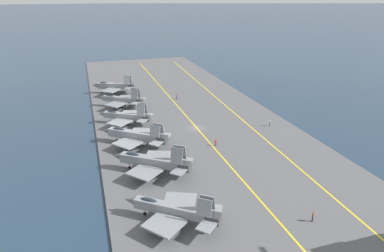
# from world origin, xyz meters

# --- Properties ---
(ground_plane) EXTENTS (2000.00, 2000.00, 0.00)m
(ground_plane) POSITION_xyz_m (0.00, 0.00, 0.00)
(ground_plane) COLOR #23384C
(carrier_deck) EXTENTS (206.22, 52.39, 0.40)m
(carrier_deck) POSITION_xyz_m (0.00, 0.00, 0.20)
(carrier_deck) COLOR #565659
(carrier_deck) RESTS_ON ground
(deck_stripe_foul_line) EXTENTS (185.49, 6.91, 0.01)m
(deck_stripe_foul_line) POSITION_xyz_m (0.00, -14.41, 0.40)
(deck_stripe_foul_line) COLOR yellow
(deck_stripe_foul_line) RESTS_ON carrier_deck
(deck_stripe_centerline) EXTENTS (185.59, 0.36, 0.01)m
(deck_stripe_centerline) POSITION_xyz_m (0.00, 0.00, 0.40)
(deck_stripe_centerline) COLOR yellow
(deck_stripe_centerline) RESTS_ON carrier_deck
(parked_jet_nearest) EXTENTS (13.22, 15.41, 5.79)m
(parked_jet_nearest) POSITION_xyz_m (-37.18, 16.25, 2.70)
(parked_jet_nearest) COLOR gray
(parked_jet_nearest) RESTS_ON carrier_deck
(parked_jet_second) EXTENTS (13.75, 16.22, 6.68)m
(parked_jet_second) POSITION_xyz_m (-20.46, 16.30, 2.97)
(parked_jet_second) COLOR gray
(parked_jet_second) RESTS_ON carrier_deck
(parked_jet_third) EXTENTS (14.17, 16.30, 6.00)m
(parked_jet_third) POSITION_xyz_m (-5.71, 17.53, 2.83)
(parked_jet_third) COLOR gray
(parked_jet_third) RESTS_ON carrier_deck
(parked_jet_fourth) EXTENTS (13.02, 15.04, 6.49)m
(parked_jet_fourth) POSITION_xyz_m (8.64, 17.92, 2.77)
(parked_jet_fourth) COLOR gray
(parked_jet_fourth) RESTS_ON carrier_deck
(parked_jet_fifth) EXTENTS (13.04, 14.90, 6.53)m
(parked_jet_fifth) POSITION_xyz_m (23.88, 17.21, 2.97)
(parked_jet_fifth) COLOR gray
(parked_jet_fifth) RESTS_ON carrier_deck
(parked_jet_sixth) EXTENTS (13.80, 15.52, 6.56)m
(parked_jet_sixth) POSITION_xyz_m (40.53, 17.96, 3.20)
(parked_jet_sixth) COLOR gray
(parked_jet_sixth) RESTS_ON carrier_deck
(crew_red_vest) EXTENTS (0.34, 0.43, 1.68)m
(crew_red_vest) POSITION_xyz_m (-12.28, -0.78, 1.32)
(crew_red_vest) COLOR #383328
(crew_red_vest) RESTS_ON carrier_deck
(crew_brown_vest) EXTENTS (0.42, 0.46, 1.83)m
(crew_brown_vest) POSITION_xyz_m (-43.91, -5.17, 1.41)
(crew_brown_vest) COLOR #383328
(crew_brown_vest) RESTS_ON carrier_deck
(crew_purple_vest) EXTENTS (0.46, 0.42, 1.77)m
(crew_purple_vest) POSITION_xyz_m (26.77, -1.67, 1.37)
(crew_purple_vest) COLOR #383328
(crew_purple_vest) RESTS_ON carrier_deck
(crew_white_vest) EXTENTS (0.45, 0.39, 1.80)m
(crew_white_vest) POSITION_xyz_m (-4.71, -19.50, 1.39)
(crew_white_vest) COLOR #383328
(crew_white_vest) RESTS_ON carrier_deck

